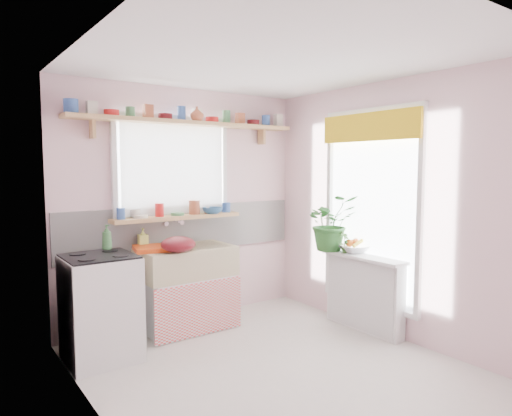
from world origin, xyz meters
TOP-DOWN VIEW (x-y plane):
  - room at (0.66, 0.86)m, footprint 3.20×3.20m
  - sink_unit at (-0.15, 1.29)m, footprint 0.95×0.65m
  - cooker at (-1.10, 1.05)m, footprint 0.58×0.58m
  - radiator_ledge at (1.30, 0.20)m, footprint 0.22×0.95m
  - windowsill at (-0.15, 1.48)m, footprint 1.40×0.22m
  - pine_shelf at (0.00, 1.47)m, footprint 2.52×0.24m
  - shelf_crockery at (0.00, 1.47)m, footprint 2.47×0.11m
  - sill_crockery at (-0.17, 1.48)m, footprint 1.35×0.11m
  - dish_tray at (-0.46, 1.31)m, footprint 0.50×0.42m
  - colander at (-0.33, 1.10)m, footprint 0.41×0.41m
  - jade_plant at (1.21, 0.60)m, footprint 0.66×0.61m
  - fruit_bowl at (1.33, 0.37)m, footprint 0.38×0.38m
  - herb_pot at (1.21, 0.40)m, footprint 0.14×0.11m
  - soap_bottle_sink at (-0.53, 1.50)m, footprint 0.10×0.10m
  - sill_cup at (-0.59, 1.54)m, footprint 0.12×0.12m
  - sill_bowl at (0.24, 1.42)m, footprint 0.28×0.28m
  - shelf_vase at (0.06, 1.41)m, footprint 0.16×0.16m
  - cooker_bottle at (-0.97, 1.25)m, footprint 0.12×0.12m
  - fruit at (1.34, 0.38)m, footprint 0.20×0.14m

SIDE VIEW (x-z plane):
  - radiator_ledge at x=1.30m, z-range 0.01..0.78m
  - sink_unit at x=-0.15m, z-range -0.13..0.99m
  - cooker at x=-1.10m, z-range 0.00..0.92m
  - fruit_bowl at x=1.33m, z-range 0.78..0.85m
  - dish_tray at x=-0.46m, z-range 0.85..0.89m
  - fruit at x=1.34m, z-range 0.83..0.93m
  - herb_pot at x=1.21m, z-range 0.77..1.01m
  - colander at x=-0.33m, z-range 0.85..1.00m
  - soap_bottle_sink at x=-0.53m, z-range 0.85..1.05m
  - cooker_bottle at x=-0.97m, z-range 0.92..1.15m
  - jade_plant at x=1.21m, z-range 0.77..1.37m
  - windowsill at x=-0.15m, z-range 1.12..1.16m
  - sill_bowl at x=0.24m, z-range 1.16..1.23m
  - sill_cup at x=-0.59m, z-range 1.16..1.25m
  - sill_crockery at x=-0.17m, z-range 1.16..1.28m
  - room at x=0.66m, z-range -0.23..2.97m
  - pine_shelf at x=0.00m, z-range 2.10..2.14m
  - shelf_crockery at x=0.00m, z-range 2.14..2.26m
  - shelf_vase at x=0.06m, z-range 2.14..2.29m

